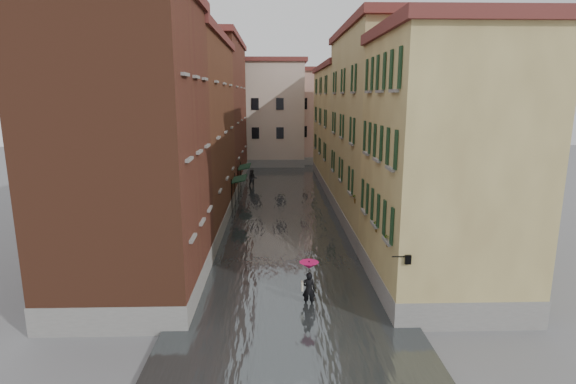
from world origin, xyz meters
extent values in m
plane|color=slate|center=(0.00, 0.00, 0.00)|extent=(120.00, 120.00, 0.00)
cube|color=#44494B|center=(0.00, 13.00, 0.10)|extent=(10.00, 60.00, 0.20)
cube|color=brown|center=(-7.00, -2.00, 6.50)|extent=(6.00, 8.00, 13.00)
cube|color=#562E1B|center=(-7.00, 9.00, 6.25)|extent=(6.00, 14.00, 12.50)
cube|color=brown|center=(-7.00, 24.00, 7.00)|extent=(6.00, 16.00, 14.00)
cube|color=#93804C|center=(7.00, -2.00, 5.75)|extent=(6.00, 8.00, 11.50)
cube|color=tan|center=(7.00, 9.00, 6.50)|extent=(6.00, 14.00, 13.00)
cube|color=#93804C|center=(7.00, 24.00, 5.75)|extent=(6.00, 16.00, 11.50)
cube|color=#C6B09E|center=(-3.00, 38.00, 6.50)|extent=(12.00, 9.00, 13.00)
cube|color=tan|center=(6.00, 40.00, 6.00)|extent=(10.00, 9.00, 12.00)
cube|color=black|center=(-3.45, 13.24, 2.55)|extent=(1.09, 2.78, 0.31)
cylinder|color=black|center=(-3.95, 11.84, 1.40)|extent=(0.06, 0.06, 2.80)
cylinder|color=black|center=(-3.95, 14.63, 1.40)|extent=(0.06, 0.06, 2.80)
cube|color=black|center=(-3.45, 19.45, 2.55)|extent=(1.09, 3.12, 0.31)
cylinder|color=black|center=(-3.95, 17.89, 1.40)|extent=(0.06, 0.06, 2.80)
cylinder|color=black|center=(-3.95, 21.01, 1.40)|extent=(0.06, 0.06, 2.80)
cylinder|color=black|center=(4.05, -6.00, 3.10)|extent=(0.60, 0.05, 0.05)
cube|color=black|center=(4.35, -6.00, 3.00)|extent=(0.22, 0.22, 0.35)
cube|color=beige|center=(4.35, -6.00, 3.00)|extent=(0.14, 0.14, 0.24)
cube|color=brown|center=(4.12, -4.32, 3.15)|extent=(0.22, 0.85, 0.18)
imported|color=#265926|center=(4.12, -4.32, 3.57)|extent=(0.59, 0.51, 0.66)
cube|color=brown|center=(4.12, -2.27, 3.15)|extent=(0.22, 0.85, 0.18)
imported|color=#265926|center=(4.12, -2.27, 3.57)|extent=(0.59, 0.51, 0.66)
cube|color=brown|center=(4.12, 3.29, 3.15)|extent=(0.22, 0.85, 0.18)
imported|color=#265926|center=(4.12, 3.29, 3.57)|extent=(0.59, 0.51, 0.66)
imported|color=black|center=(0.82, -3.76, 0.79)|extent=(0.63, 0.47, 1.59)
cube|color=#BCB69B|center=(0.54, -3.71, 0.95)|extent=(0.08, 0.30, 0.38)
cylinder|color=black|center=(0.82, -3.76, 1.35)|extent=(0.02, 0.02, 1.00)
cone|color=#B40C4B|center=(0.82, -3.76, 1.92)|extent=(0.85, 0.85, 0.28)
imported|color=black|center=(-2.86, 21.86, 0.94)|extent=(0.99, 0.81, 1.88)
camera|label=1|loc=(-0.60, -21.78, 9.01)|focal=28.00mm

